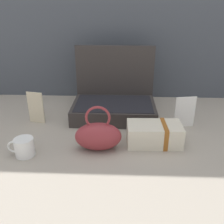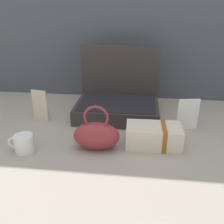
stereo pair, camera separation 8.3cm
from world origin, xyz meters
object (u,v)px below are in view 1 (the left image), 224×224
at_px(open_suitcase, 114,101).
at_px(cream_toiletry_bag, 155,134).
at_px(teal_pouch_handbag, 98,136).
at_px(info_card_left, 185,112).
at_px(poster_card_right, 36,108).
at_px(coffee_mug, 24,147).

bearing_deg(open_suitcase, cream_toiletry_bag, -57.68).
distance_m(open_suitcase, teal_pouch_handbag, 0.39).
bearing_deg(teal_pouch_handbag, cream_toiletry_bag, 12.89).
relative_size(info_card_left, poster_card_right, 0.96).
height_order(open_suitcase, coffee_mug, open_suitcase).
relative_size(open_suitcase, info_card_left, 2.75).
height_order(teal_pouch_handbag, coffee_mug, teal_pouch_handbag).
bearing_deg(open_suitcase, info_card_left, -20.61).
relative_size(teal_pouch_handbag, cream_toiletry_bag, 0.84).
xyz_separation_m(teal_pouch_handbag, info_card_left, (0.43, 0.24, 0.02)).
height_order(info_card_left, poster_card_right, poster_card_right).
height_order(teal_pouch_handbag, info_card_left, teal_pouch_handbag).
relative_size(cream_toiletry_bag, info_card_left, 1.51).
bearing_deg(info_card_left, open_suitcase, 149.08).
height_order(cream_toiletry_bag, coffee_mug, cream_toiletry_bag).
distance_m(open_suitcase, coffee_mug, 0.58).
height_order(open_suitcase, poster_card_right, open_suitcase).
relative_size(open_suitcase, poster_card_right, 2.64).
bearing_deg(poster_card_right, open_suitcase, 27.87).
relative_size(teal_pouch_handbag, coffee_mug, 1.82).
height_order(coffee_mug, info_card_left, info_card_left).
xyz_separation_m(cream_toiletry_bag, coffee_mug, (-0.58, -0.12, -0.01)).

